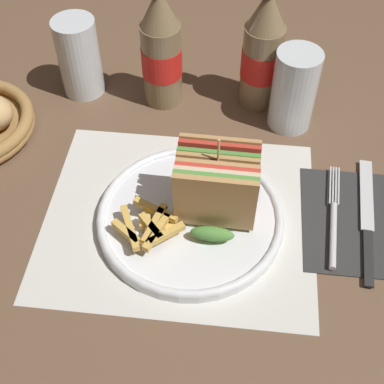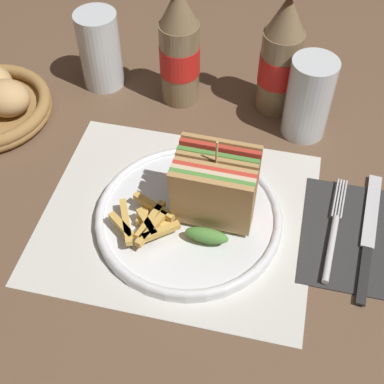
% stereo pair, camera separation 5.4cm
% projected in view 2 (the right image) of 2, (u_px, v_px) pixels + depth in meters
% --- Properties ---
extents(ground_plane, '(4.00, 4.00, 0.00)m').
position_uv_depth(ground_plane, '(187.00, 207.00, 0.76)').
color(ground_plane, brown).
extents(placemat, '(0.37, 0.32, 0.00)m').
position_uv_depth(placemat, '(178.00, 216.00, 0.75)').
color(placemat, silver).
rests_on(placemat, ground_plane).
extents(plate_main, '(0.26, 0.26, 0.02)m').
position_uv_depth(plate_main, '(189.00, 217.00, 0.73)').
color(plate_main, white).
rests_on(plate_main, ground_plane).
extents(club_sandwich, '(0.11, 0.10, 0.14)m').
position_uv_depth(club_sandwich, '(215.00, 191.00, 0.69)').
color(club_sandwich, tan).
rests_on(club_sandwich, plate_main).
extents(fries_pile, '(0.10, 0.09, 0.02)m').
position_uv_depth(fries_pile, '(146.00, 222.00, 0.70)').
color(fries_pile, gold).
rests_on(fries_pile, plate_main).
extents(napkin, '(0.13, 0.18, 0.00)m').
position_uv_depth(napkin, '(351.00, 233.00, 0.73)').
color(napkin, '#2D2D2D').
rests_on(napkin, ground_plane).
extents(fork, '(0.03, 0.18, 0.01)m').
position_uv_depth(fork, '(333.00, 237.00, 0.71)').
color(fork, silver).
rests_on(fork, napkin).
extents(knife, '(0.03, 0.22, 0.00)m').
position_uv_depth(knife, '(369.00, 236.00, 0.72)').
color(knife, black).
rests_on(knife, napkin).
extents(coke_bottle_near, '(0.07, 0.07, 0.23)m').
position_uv_depth(coke_bottle_near, '(179.00, 49.00, 0.84)').
color(coke_bottle_near, '#7A6647').
rests_on(coke_bottle_near, ground_plane).
extents(coke_bottle_far, '(0.07, 0.07, 0.23)m').
position_uv_depth(coke_bottle_far, '(281.00, 57.00, 0.82)').
color(coke_bottle_far, '#7A6647').
rests_on(coke_bottle_far, ground_plane).
extents(glass_near, '(0.07, 0.07, 0.13)m').
position_uv_depth(glass_near, '(308.00, 103.00, 0.82)').
color(glass_near, silver).
rests_on(glass_near, ground_plane).
extents(glass_far, '(0.07, 0.07, 0.13)m').
position_uv_depth(glass_far, '(101.00, 55.00, 0.89)').
color(glass_far, silver).
rests_on(glass_far, ground_plane).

